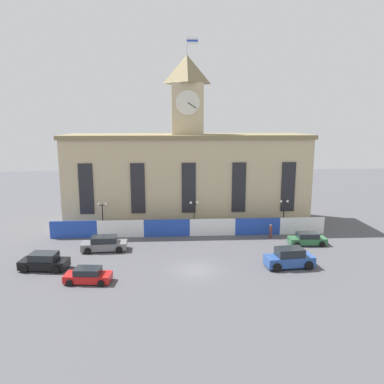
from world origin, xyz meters
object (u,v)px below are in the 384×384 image
car_black_suv (44,262)px  car_red_sedan (88,276)px  pedestrian (271,231)px  street_lamp_far_right (284,209)px  car_gray_pickup (104,244)px  car_green_wagon (307,239)px  street_lamp_right (194,210)px  car_blue_van (289,258)px  street_lamp_center (102,211)px

car_black_suv → car_red_sedan: bearing=-27.2°
car_red_sedan → pedestrian: 24.64m
street_lamp_far_right → car_black_suv: street_lamp_far_right is taller
street_lamp_far_right → car_gray_pickup: (-23.64, -6.23, -2.55)m
car_red_sedan → pedestrian: (21.19, 12.56, 0.35)m
street_lamp_far_right → car_gray_pickup: size_ratio=0.85×
car_black_suv → pedestrian: pedestrian is taller
street_lamp_far_right → car_green_wagon: street_lamp_far_right is taller
street_lamp_right → car_black_suv: size_ratio=0.89×
street_lamp_right → car_green_wagon: (13.89, -5.52, -2.62)m
car_blue_van → pedestrian: car_blue_van is taller
car_red_sedan → car_gray_pickup: bearing=95.1°
street_lamp_right → pedestrian: size_ratio=2.42×
car_black_suv → pedestrian: size_ratio=2.71×
car_green_wagon → pedestrian: 4.87m
car_red_sedan → car_black_suv: 6.31m
car_black_suv → car_blue_van: bearing=4.5°
street_lamp_right → car_red_sedan: size_ratio=1.00×
street_lamp_far_right → pedestrian: size_ratio=2.43×
street_lamp_right → car_black_suv: street_lamp_right is taller
street_lamp_center → car_blue_van: street_lamp_center is taller
street_lamp_far_right → car_black_suv: (-28.93, -11.70, -2.53)m
street_lamp_center → street_lamp_far_right: size_ratio=0.99×
pedestrian → car_blue_van: bearing=73.0°
car_black_suv → car_gray_pickup: bearing=52.4°
street_lamp_right → car_blue_van: bearing=-53.5°
street_lamp_center → car_blue_van: 25.19m
car_blue_van → street_lamp_center: bearing=-35.6°
car_red_sedan → pedestrian: size_ratio=2.42×
street_lamp_right → car_red_sedan: (-11.21, -15.20, -2.67)m
car_blue_van → car_red_sedan: (-20.53, -2.59, -0.29)m
street_lamp_right → street_lamp_far_right: 12.47m
street_lamp_right → car_red_sedan: bearing=-126.4°
car_blue_van → car_gray_pickup: (-20.49, 6.38, -0.15)m
car_gray_pickup → pedestrian: 21.45m
street_lamp_far_right → car_black_suv: size_ratio=0.90×
street_lamp_right → pedestrian: (9.98, -2.63, -2.32)m
street_lamp_right → car_gray_pickup: (-11.17, -6.23, -2.53)m
street_lamp_center → car_blue_van: (21.69, -12.60, -2.36)m
car_black_suv → pedestrian: 27.96m
street_lamp_center → street_lamp_far_right: (24.84, 0.00, 0.03)m
street_lamp_center → car_red_sedan: 15.47m
car_black_suv → street_lamp_right: bearing=41.9°
street_lamp_right → car_blue_van: street_lamp_right is taller
street_lamp_center → car_green_wagon: 26.96m
street_lamp_right → car_gray_pickup: size_ratio=0.84×
street_lamp_far_right → car_red_sedan: bearing=-147.3°
car_blue_van → car_green_wagon: (4.58, 7.08, -0.25)m
car_gray_pickup → car_green_wagon: bearing=-1.1°
car_blue_van → street_lamp_right: bearing=-58.9°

